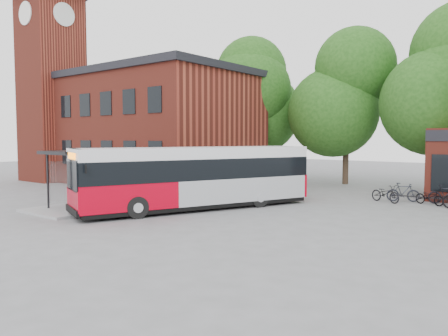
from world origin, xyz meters
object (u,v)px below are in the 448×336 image
Objects in this scene: city_bus at (197,178)px; bus_shelter at (101,178)px; bicycle_0 at (385,193)px; bicycle_3 at (446,195)px; bicycle_2 at (430,197)px; bicycle_1 at (403,192)px.

bus_shelter is at bearing -128.43° from city_bus.
bus_shelter reaches higher than bicycle_0.
bicycle_0 is at bearing 104.00° from bicycle_3.
bicycle_3 reaches higher than bicycle_2.
bicycle_3 is at bearing 40.01° from bus_shelter.
bus_shelter is 0.59× the size of city_bus.
bicycle_3 is (9.32, 9.05, -1.00)m from city_bus.
city_bus is at bearing 116.23° from bicycle_1.
bicycle_1 is at bearing -15.47° from bicycle_0.
bus_shelter is at bearing 156.93° from bicycle_0.
city_bus is at bearing 29.26° from bus_shelter.
bicycle_2 is at bearing 66.21° from city_bus.
bus_shelter is 15.10m from bicycle_0.
bicycle_1 is (7.25, 8.75, -1.00)m from city_bus.
bicycle_2 is (2.12, 0.45, -0.06)m from bicycle_0.
bicycle_3 is (0.63, 0.68, 0.09)m from bicycle_2.
bicycle_3 is at bearing -44.05° from bicycle_0.
bicycle_2 is (13.06, 10.81, -1.02)m from bus_shelter.
city_bus is 7.34× the size of bicycle_2.
bicycle_0 is 1.14× the size of bicycle_2.
bicycle_0 is (6.57, 7.91, -1.03)m from city_bus.
bicycle_2 is at bearing -54.45° from bicycle_0.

